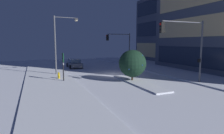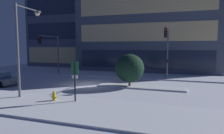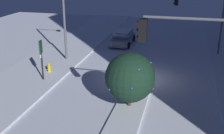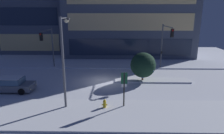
{
  "view_description": "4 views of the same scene",
  "coord_description": "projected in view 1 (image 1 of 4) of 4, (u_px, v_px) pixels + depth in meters",
  "views": [
    {
      "loc": [
        23.18,
        -9.77,
        4.31
      ],
      "look_at": [
        3.0,
        -1.46,
        1.47
      ],
      "focal_mm": 30.64,
      "sensor_mm": 36.0,
      "label": 1
    },
    {
      "loc": [
        9.53,
        -20.0,
        4.26
      ],
      "look_at": [
        3.17,
        -0.74,
        2.17
      ],
      "focal_mm": 32.04,
      "sensor_mm": 36.0,
      "label": 2
    },
    {
      "loc": [
        20.52,
        3.15,
        8.46
      ],
      "look_at": [
        3.5,
        -1.21,
        2.07
      ],
      "focal_mm": 46.44,
      "sensor_mm": 36.0,
      "label": 3
    },
    {
      "loc": [
        1.57,
        -22.67,
        7.85
      ],
      "look_at": [
        1.14,
        -1.6,
        2.22
      ],
      "focal_mm": 31.84,
      "sensor_mm": 36.0,
      "label": 4
    }
  ],
  "objects": [
    {
      "name": "parking_info_sign",
      "position": [
        63.0,
        64.0,
        20.56
      ],
      "size": [
        0.55,
        0.13,
        3.15
      ],
      "rotation": [
        0.0,
        0.0,
        1.69
      ],
      "color": "black",
      "rests_on": "ground"
    },
    {
      "name": "median_strip",
      "position": [
        138.0,
        83.0,
        20.12
      ],
      "size": [
        9.0,
        1.8,
        0.14
      ],
      "primitive_type": "cube",
      "color": "silver",
      "rests_on": "ground"
    },
    {
      "name": "curb_strip_far",
      "position": [
        164.0,
        71.0,
        28.59
      ],
      "size": [
        52.0,
        5.2,
        0.14
      ],
      "primitive_type": "cube",
      "color": "silver",
      "rests_on": "ground"
    },
    {
      "name": "street_lamp_arched",
      "position": [
        62.0,
        37.0,
        25.07
      ],
      "size": [
        0.63,
        3.19,
        7.67
      ],
      "rotation": [
        0.0,
        0.0,
        1.66
      ],
      "color": "#565960",
      "rests_on": "ground"
    },
    {
      "name": "traffic_light_corner_far_right",
      "position": [
        186.0,
        41.0,
        18.99
      ],
      "size": [
        0.32,
        5.41,
        6.47
      ],
      "rotation": [
        0.0,
        0.0,
        -1.57
      ],
      "color": "#565960",
      "rests_on": "ground"
    },
    {
      "name": "office_tower_secondary",
      "position": [
        166.0,
        29.0,
        46.33
      ],
      "size": [
        13.06,
        9.21,
        14.82
      ],
      "color": "#4C5466",
      "rests_on": "ground"
    },
    {
      "name": "car_near",
      "position": [
        74.0,
        63.0,
        32.8
      ],
      "size": [
        4.8,
        2.14,
        1.49
      ],
      "rotation": [
        0.0,
        0.0,
        -0.0
      ],
      "color": "slate",
      "rests_on": "ground"
    },
    {
      "name": "fire_hydrant",
      "position": [
        59.0,
        76.0,
        22.17
      ],
      "size": [
        0.48,
        0.26,
        0.86
      ],
      "color": "gold",
      "rests_on": "ground"
    },
    {
      "name": "curb_strip_near",
      "position": [
        49.0,
        79.0,
        22.38
      ],
      "size": [
        52.0,
        5.2,
        0.14
      ],
      "primitive_type": "cube",
      "color": "silver",
      "rests_on": "ground"
    },
    {
      "name": "decorated_tree_median",
      "position": [
        132.0,
        64.0,
        20.93
      ],
      "size": [
        3.02,
        3.01,
        3.5
      ],
      "color": "#473323",
      "rests_on": "ground"
    },
    {
      "name": "ground",
      "position": [
        114.0,
        75.0,
        25.5
      ],
      "size": [
        52.0,
        52.0,
        0.0
      ],
      "primitive_type": "plane",
      "color": "silver"
    },
    {
      "name": "traffic_light_corner_far_left",
      "position": [
        120.0,
        43.0,
        33.88
      ],
      "size": [
        0.32,
        4.64,
        5.9
      ],
      "rotation": [
        0.0,
        0.0,
        -1.57
      ],
      "color": "#565960",
      "rests_on": "ground"
    }
  ]
}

